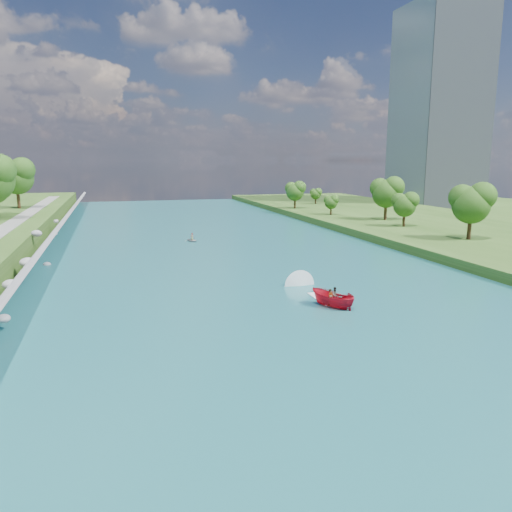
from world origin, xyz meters
name	(u,v)px	position (x,y,z in m)	size (l,w,h in m)	color
ground	(293,314)	(0.00, 0.00, 0.00)	(260.00, 260.00, 0.00)	#2D5119
river_water	(240,269)	(0.00, 20.00, 0.05)	(55.00, 240.00, 0.10)	#18555C
riprap_bank	(26,270)	(-25.84, 19.05, 1.79)	(4.44, 236.00, 4.32)	slate
office_tower	(439,108)	(82.50, 95.00, 30.00)	(22.00, 22.00, 60.00)	gray
motorboat	(328,296)	(4.38, 1.75, 0.90)	(4.06, 19.27, 1.95)	red
raft	(192,239)	(-2.48, 44.67, 0.44)	(2.61, 3.17, 1.51)	#979B9F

